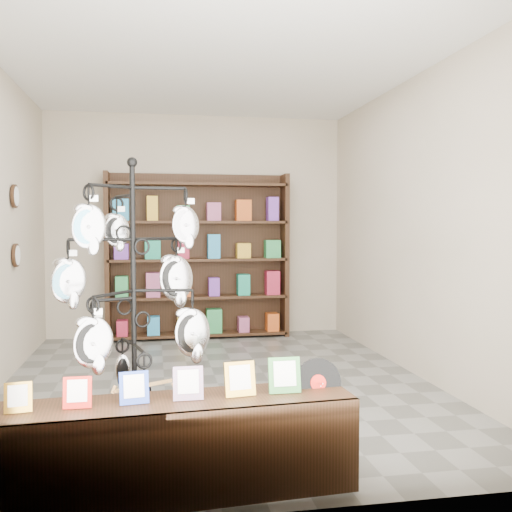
% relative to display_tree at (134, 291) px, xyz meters
% --- Properties ---
extents(ground, '(5.00, 5.00, 0.00)m').
position_rel_display_tree_xyz_m(ground, '(0.71, 1.83, -1.10)').
color(ground, slate).
rests_on(ground, ground).
extents(room_envelope, '(5.00, 5.00, 5.00)m').
position_rel_display_tree_xyz_m(room_envelope, '(0.71, 1.83, 0.75)').
color(room_envelope, '#C2B19D').
rests_on(room_envelope, ground).
extents(display_tree, '(1.05, 1.05, 1.91)m').
position_rel_display_tree_xyz_m(display_tree, '(0.00, 0.00, 0.00)').
color(display_tree, black).
rests_on(display_tree, ground).
extents(front_shelf, '(2.18, 0.58, 0.76)m').
position_rel_display_tree_xyz_m(front_shelf, '(0.16, -0.37, -0.83)').
color(front_shelf, black).
rests_on(front_shelf, ground).
extents(back_shelving, '(2.42, 0.36, 2.20)m').
position_rel_display_tree_xyz_m(back_shelving, '(0.71, 4.13, -0.07)').
color(back_shelving, black).
rests_on(back_shelving, ground).
extents(wall_clocks, '(0.03, 0.24, 0.84)m').
position_rel_display_tree_xyz_m(wall_clocks, '(-1.26, 2.63, 0.40)').
color(wall_clocks, black).
rests_on(wall_clocks, ground).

